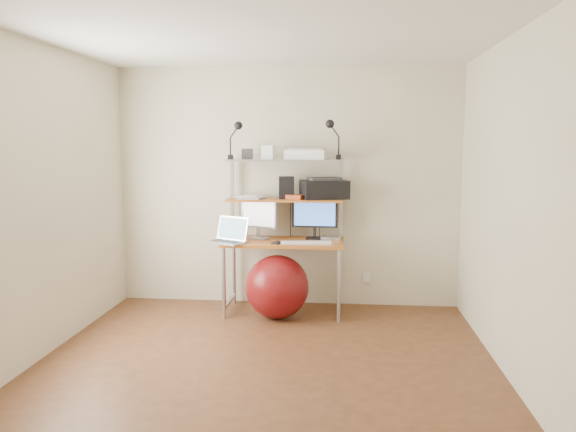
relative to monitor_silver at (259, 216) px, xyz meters
name	(u,v)px	position (x,y,z in m)	size (l,w,h in m)	color
room	(263,206)	(0.26, -1.53, 0.28)	(3.60, 3.60, 3.60)	brown
computer_desk	(284,219)	(0.26, -0.03, -0.02)	(1.20, 0.60, 1.57)	#B56323
wall_outlet	(367,277)	(1.11, 0.25, -0.67)	(0.08, 0.01, 0.12)	silver
monitor_silver	(259,216)	(0.00, 0.00, 0.00)	(0.38, 0.20, 0.44)	#A9AAAE
monitor_black	(315,216)	(0.57, 0.05, 0.00)	(0.47, 0.14, 0.47)	black
laptop	(230,237)	(-0.26, -0.24, -0.18)	(0.45, 0.42, 0.31)	silver
keyboard	(304,243)	(0.48, -0.22, -0.23)	(0.46, 0.13, 0.01)	silver
mouse	(326,243)	(0.70, -0.25, -0.22)	(0.10, 0.06, 0.03)	silver
mac_mini	(331,238)	(0.74, 0.01, -0.21)	(0.19, 0.19, 0.04)	silver
phone	(277,243)	(0.22, -0.25, -0.23)	(0.07, 0.14, 0.01)	black
printer	(324,189)	(0.66, 0.08, 0.28)	(0.53, 0.43, 0.22)	black
nas_cube	(286,187)	(0.28, 0.06, 0.29)	(0.15, 0.15, 0.22)	black
red_box	(295,197)	(0.37, -0.02, 0.20)	(0.16, 0.11, 0.04)	#B73F1D
scanner	(307,154)	(0.49, 0.06, 0.63)	(0.46, 0.34, 0.11)	silver
box_white	(268,152)	(0.10, 0.02, 0.65)	(0.12, 0.10, 0.14)	silver
box_grey	(247,154)	(-0.12, 0.05, 0.63)	(0.10, 0.10, 0.10)	#313133
clip_lamp_left	(237,132)	(-0.21, -0.06, 0.85)	(0.15, 0.08, 0.38)	black
clip_lamp_right	(332,130)	(0.73, -0.01, 0.86)	(0.16, 0.09, 0.39)	black
exercise_ball	(277,287)	(0.22, -0.29, -0.66)	(0.62, 0.62, 0.62)	maroon
paper_stack	(250,197)	(-0.10, 0.03, 0.19)	(0.35, 0.39, 0.03)	white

